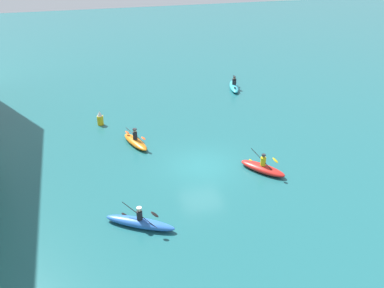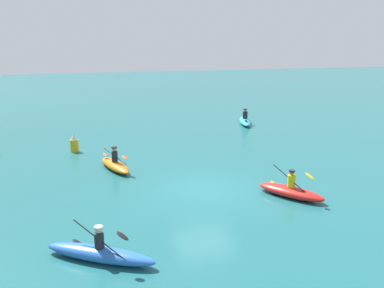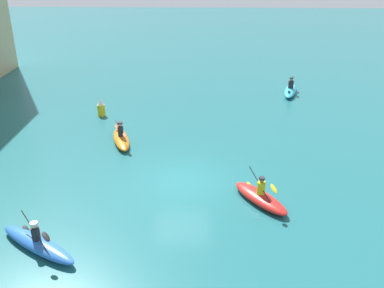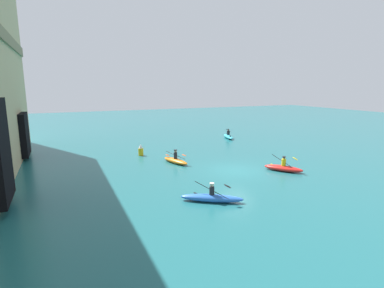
# 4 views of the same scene
# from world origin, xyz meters

# --- Properties ---
(ground_plane) EXTENTS (120.00, 120.00, 0.00)m
(ground_plane) POSITION_xyz_m (0.00, 0.00, 0.00)
(ground_plane) COLOR #1E6066
(kayak_blue) EXTENTS (2.43, 3.32, 1.12)m
(kayak_blue) POSITION_xyz_m (-4.80, 4.58, 0.24)
(kayak_blue) COLOR blue
(kayak_blue) RESTS_ON ground
(kayak_red) EXTENTS (2.83, 2.36, 1.23)m
(kayak_red) POSITION_xyz_m (-1.62, -3.22, 0.25)
(kayak_red) COLOR red
(kayak_red) RESTS_ON ground
(kayak_cyan) EXTENTS (3.26, 1.56, 1.15)m
(kayak_cyan) POSITION_xyz_m (12.56, -6.89, 0.25)
(kayak_cyan) COLOR #33B2C6
(kayak_cyan) RESTS_ON ground
(kayak_orange) EXTENTS (3.01, 1.59, 1.15)m
(kayak_orange) POSITION_xyz_m (3.95, 3.37, 0.24)
(kayak_orange) COLOR orange
(kayak_orange) RESTS_ON ground
(marker_buoy) EXTENTS (0.45, 0.45, 1.06)m
(marker_buoy) POSITION_xyz_m (7.87, 5.30, 0.49)
(marker_buoy) COLOR yellow
(marker_buoy) RESTS_ON ground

